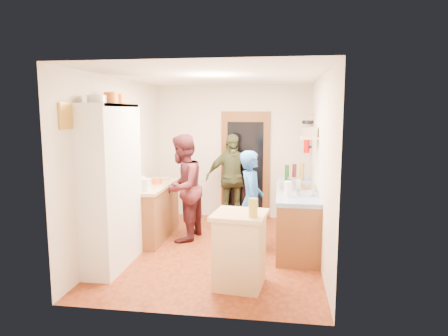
% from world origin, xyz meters
% --- Properties ---
extents(floor, '(3.00, 4.00, 0.02)m').
position_xyz_m(floor, '(0.00, 0.00, -0.01)').
color(floor, brown).
rests_on(floor, ground).
extents(ceiling, '(3.00, 4.00, 0.02)m').
position_xyz_m(ceiling, '(0.00, 0.00, 2.61)').
color(ceiling, silver).
rests_on(ceiling, ground).
extents(wall_back, '(3.00, 0.02, 2.60)m').
position_xyz_m(wall_back, '(0.00, 2.01, 1.30)').
color(wall_back, beige).
rests_on(wall_back, ground).
extents(wall_front, '(3.00, 0.02, 2.60)m').
position_xyz_m(wall_front, '(0.00, -2.01, 1.30)').
color(wall_front, beige).
rests_on(wall_front, ground).
extents(wall_left, '(0.02, 4.00, 2.60)m').
position_xyz_m(wall_left, '(-1.51, 0.00, 1.30)').
color(wall_left, beige).
rests_on(wall_left, ground).
extents(wall_right, '(0.02, 4.00, 2.60)m').
position_xyz_m(wall_right, '(1.51, 0.00, 1.30)').
color(wall_right, beige).
rests_on(wall_right, ground).
extents(door_frame, '(0.95, 0.06, 2.10)m').
position_xyz_m(door_frame, '(0.25, 1.97, 1.05)').
color(door_frame, brown).
rests_on(door_frame, ground).
extents(door_glass, '(0.70, 0.02, 1.70)m').
position_xyz_m(door_glass, '(0.25, 1.94, 1.05)').
color(door_glass, black).
rests_on(door_glass, door_frame).
extents(hutch_body, '(0.40, 1.20, 2.20)m').
position_xyz_m(hutch_body, '(-1.30, -0.80, 1.10)').
color(hutch_body, white).
rests_on(hutch_body, ground).
extents(hutch_top_shelf, '(0.40, 1.14, 0.04)m').
position_xyz_m(hutch_top_shelf, '(-1.30, -0.80, 2.18)').
color(hutch_top_shelf, white).
rests_on(hutch_top_shelf, hutch_body).
extents(plate_stack, '(0.23, 0.23, 0.10)m').
position_xyz_m(plate_stack, '(-1.30, -1.13, 2.25)').
color(plate_stack, white).
rests_on(plate_stack, hutch_top_shelf).
extents(orange_pot_a, '(0.19, 0.19, 0.15)m').
position_xyz_m(orange_pot_a, '(-1.30, -0.71, 2.28)').
color(orange_pot_a, orange).
rests_on(orange_pot_a, hutch_top_shelf).
extents(orange_pot_b, '(0.16, 0.16, 0.14)m').
position_xyz_m(orange_pot_b, '(-1.30, -0.43, 2.27)').
color(orange_pot_b, orange).
rests_on(orange_pot_b, hutch_top_shelf).
extents(left_counter_base, '(0.60, 1.40, 0.85)m').
position_xyz_m(left_counter_base, '(-1.20, 0.45, 0.42)').
color(left_counter_base, brown).
rests_on(left_counter_base, ground).
extents(left_counter_top, '(0.64, 1.44, 0.05)m').
position_xyz_m(left_counter_top, '(-1.20, 0.45, 0.88)').
color(left_counter_top, tan).
rests_on(left_counter_top, left_counter_base).
extents(toaster, '(0.26, 0.18, 0.19)m').
position_xyz_m(toaster, '(-1.15, -0.06, 0.99)').
color(toaster, white).
rests_on(toaster, left_counter_top).
extents(kettle, '(0.15, 0.15, 0.17)m').
position_xyz_m(kettle, '(-1.25, 0.22, 0.98)').
color(kettle, white).
rests_on(kettle, left_counter_top).
extents(orange_bowl, '(0.24, 0.24, 0.09)m').
position_xyz_m(orange_bowl, '(-1.12, 0.55, 0.94)').
color(orange_bowl, orange).
rests_on(orange_bowl, left_counter_top).
extents(chopping_board, '(0.33, 0.26, 0.02)m').
position_xyz_m(chopping_board, '(-1.18, 1.00, 0.91)').
color(chopping_board, tan).
rests_on(chopping_board, left_counter_top).
extents(right_counter_base, '(0.60, 2.20, 0.84)m').
position_xyz_m(right_counter_base, '(1.20, 0.50, 0.42)').
color(right_counter_base, brown).
rests_on(right_counter_base, ground).
extents(right_counter_top, '(0.62, 2.22, 0.06)m').
position_xyz_m(right_counter_top, '(1.20, 0.50, 0.87)').
color(right_counter_top, '#1F4EAE').
rests_on(right_counter_top, right_counter_base).
extents(hob, '(0.55, 0.58, 0.04)m').
position_xyz_m(hob, '(1.20, 0.43, 0.92)').
color(hob, silver).
rests_on(hob, right_counter_top).
extents(pot_on_hob, '(0.21, 0.21, 0.13)m').
position_xyz_m(pot_on_hob, '(1.15, 0.39, 1.01)').
color(pot_on_hob, silver).
rests_on(pot_on_hob, hob).
extents(bottle_a, '(0.08, 0.08, 0.29)m').
position_xyz_m(bottle_a, '(1.05, 1.09, 1.05)').
color(bottle_a, '#143F14').
rests_on(bottle_a, right_counter_top).
extents(bottle_b, '(0.09, 0.09, 0.29)m').
position_xyz_m(bottle_b, '(1.18, 1.21, 1.05)').
color(bottle_b, '#591419').
rests_on(bottle_b, right_counter_top).
extents(bottle_c, '(0.08, 0.08, 0.31)m').
position_xyz_m(bottle_c, '(1.31, 1.20, 1.05)').
color(bottle_c, olive).
rests_on(bottle_c, right_counter_top).
extents(paper_towel, '(0.13, 0.13, 0.22)m').
position_xyz_m(paper_towel, '(1.05, -0.17, 1.01)').
color(paper_towel, white).
rests_on(paper_towel, right_counter_top).
extents(mixing_bowl, '(0.32, 0.32, 0.10)m').
position_xyz_m(mixing_bowl, '(1.30, -0.04, 0.95)').
color(mixing_bowl, silver).
rests_on(mixing_bowl, right_counter_top).
extents(island_base, '(0.61, 0.61, 0.86)m').
position_xyz_m(island_base, '(0.48, -1.21, 0.43)').
color(island_base, tan).
rests_on(island_base, ground).
extents(island_top, '(0.69, 0.69, 0.05)m').
position_xyz_m(island_top, '(0.48, -1.21, 0.89)').
color(island_top, tan).
rests_on(island_top, island_base).
extents(cutting_board, '(0.38, 0.32, 0.02)m').
position_xyz_m(cutting_board, '(0.43, -1.16, 0.90)').
color(cutting_board, white).
rests_on(cutting_board, island_top).
extents(oil_jar, '(0.12, 0.12, 0.21)m').
position_xyz_m(oil_jar, '(0.64, -1.35, 1.02)').
color(oil_jar, '#AD9E2D').
rests_on(oil_jar, island_top).
extents(pan_rail, '(0.02, 0.65, 0.02)m').
position_xyz_m(pan_rail, '(1.46, 1.52, 2.05)').
color(pan_rail, silver).
rests_on(pan_rail, wall_right).
extents(pan_hang_a, '(0.18, 0.18, 0.05)m').
position_xyz_m(pan_hang_a, '(1.40, 1.35, 1.92)').
color(pan_hang_a, black).
rests_on(pan_hang_a, pan_rail).
extents(pan_hang_b, '(0.16, 0.16, 0.05)m').
position_xyz_m(pan_hang_b, '(1.40, 1.55, 1.90)').
color(pan_hang_b, black).
rests_on(pan_hang_b, pan_rail).
extents(pan_hang_c, '(0.17, 0.17, 0.05)m').
position_xyz_m(pan_hang_c, '(1.40, 1.75, 1.91)').
color(pan_hang_c, black).
rests_on(pan_hang_c, pan_rail).
extents(wall_shelf, '(0.26, 0.42, 0.03)m').
position_xyz_m(wall_shelf, '(1.37, 0.45, 1.70)').
color(wall_shelf, tan).
rests_on(wall_shelf, wall_right).
extents(radio, '(0.23, 0.31, 0.15)m').
position_xyz_m(radio, '(1.37, 0.45, 1.79)').
color(radio, silver).
rests_on(radio, wall_shelf).
extents(ext_bracket, '(0.06, 0.10, 0.04)m').
position_xyz_m(ext_bracket, '(1.47, 1.70, 1.45)').
color(ext_bracket, black).
rests_on(ext_bracket, wall_right).
extents(fire_extinguisher, '(0.11, 0.11, 0.32)m').
position_xyz_m(fire_extinguisher, '(1.41, 1.70, 1.50)').
color(fire_extinguisher, red).
rests_on(fire_extinguisher, wall_right).
extents(picture_frame, '(0.03, 0.25, 0.30)m').
position_xyz_m(picture_frame, '(-1.48, -1.55, 2.05)').
color(picture_frame, gold).
rests_on(picture_frame, wall_left).
extents(person_hob, '(0.41, 0.59, 1.52)m').
position_xyz_m(person_hob, '(0.54, 0.09, 0.76)').
color(person_hob, '#24559C').
rests_on(person_hob, ground).
extents(person_left, '(0.79, 0.94, 1.74)m').
position_xyz_m(person_left, '(-0.59, 0.46, 0.87)').
color(person_left, '#45191E').
rests_on(person_left, ground).
extents(person_back, '(1.07, 0.72, 1.69)m').
position_xyz_m(person_back, '(0.03, 1.63, 0.84)').
color(person_back, '#3B4125').
rests_on(person_back, ground).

